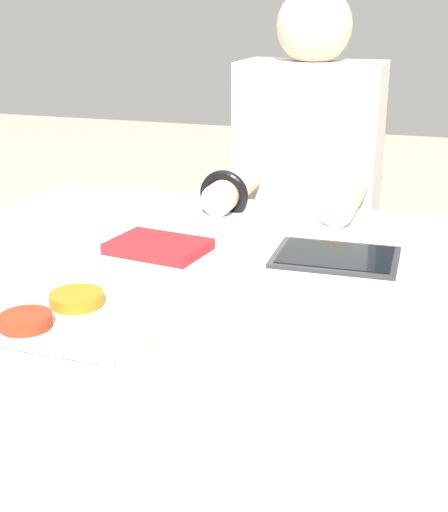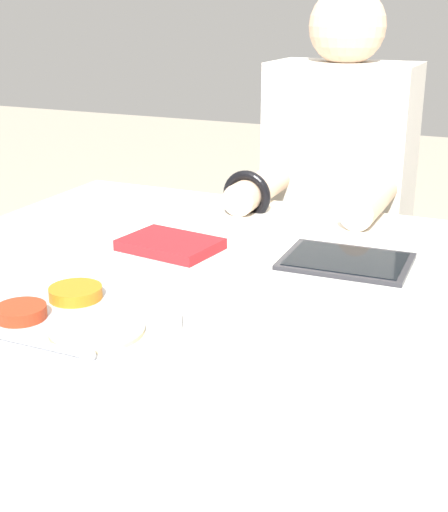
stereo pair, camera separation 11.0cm
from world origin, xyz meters
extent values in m
cube|color=silver|center=(0.00, 0.00, 0.38)|extent=(1.04, 1.02, 0.77)
cylinder|color=#B7BABF|center=(-0.05, -0.25, 0.77)|extent=(0.31, 0.31, 0.01)
cylinder|color=orange|center=(-0.10, -0.18, 0.79)|extent=(0.08, 0.08, 0.02)
cylinder|color=#A83319|center=(-0.12, -0.27, 0.79)|extent=(0.07, 0.07, 0.02)
cylinder|color=beige|center=(0.00, -0.27, 0.78)|extent=(0.13, 0.13, 0.01)
cylinder|color=#B7BABF|center=(-0.05, -0.34, 0.78)|extent=(0.16, 0.01, 0.01)
sphere|color=#B7BABF|center=(0.03, -0.34, 0.78)|extent=(0.02, 0.02, 0.02)
cube|color=silver|center=(-0.09, 0.10, 0.77)|extent=(0.18, 0.14, 0.01)
cube|color=red|center=(-0.09, 0.10, 0.78)|extent=(0.19, 0.14, 0.02)
cube|color=#28282D|center=(0.23, 0.16, 0.77)|extent=(0.22, 0.17, 0.01)
cube|color=black|center=(0.23, 0.16, 0.78)|extent=(0.20, 0.15, 0.00)
cube|color=black|center=(0.07, 0.68, 0.22)|extent=(0.31, 0.22, 0.44)
cube|color=beige|center=(0.07, 0.68, 0.75)|extent=(0.34, 0.20, 0.63)
sphere|color=beige|center=(0.07, 0.68, 1.15)|extent=(0.18, 0.18, 0.18)
cylinder|color=beige|center=(-0.06, 0.48, 0.80)|extent=(0.07, 0.26, 0.07)
cylinder|color=beige|center=(0.20, 0.48, 0.80)|extent=(0.07, 0.26, 0.07)
torus|color=black|center=(-0.06, 0.40, 0.80)|extent=(0.11, 0.02, 0.11)
camera|label=1|loc=(0.41, -1.03, 1.19)|focal=50.00mm
camera|label=2|loc=(0.52, -0.99, 1.19)|focal=50.00mm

